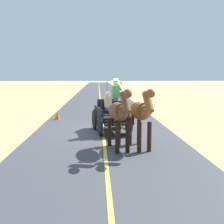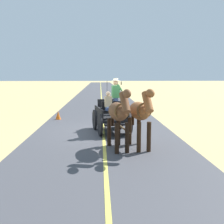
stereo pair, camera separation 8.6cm
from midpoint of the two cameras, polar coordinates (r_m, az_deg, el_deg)
name	(u,v)px [view 1 (the left image)]	position (r m, az deg, el deg)	size (l,w,h in m)	color
ground_plane	(103,131)	(13.04, -2.04, -3.98)	(200.00, 200.00, 0.00)	tan
road_surface	(103,131)	(13.04, -2.04, -3.97)	(6.45, 160.00, 0.01)	#424247
road_centre_stripe	(103,131)	(13.04, -2.04, -3.95)	(0.12, 160.00, 0.00)	#DBCC4C
horse_drawn_carriage	(111,115)	(12.66, -0.37, -0.59)	(1.81, 4.51, 2.50)	black
horse_near_side	(140,112)	(9.80, 5.69, -0.09)	(0.84, 2.15, 2.21)	brown
horse_off_side	(119,113)	(9.58, 1.21, -0.24)	(0.87, 2.15, 2.21)	brown
traffic_cone	(57,115)	(16.65, -11.42, -0.68)	(0.32, 0.32, 0.50)	orange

